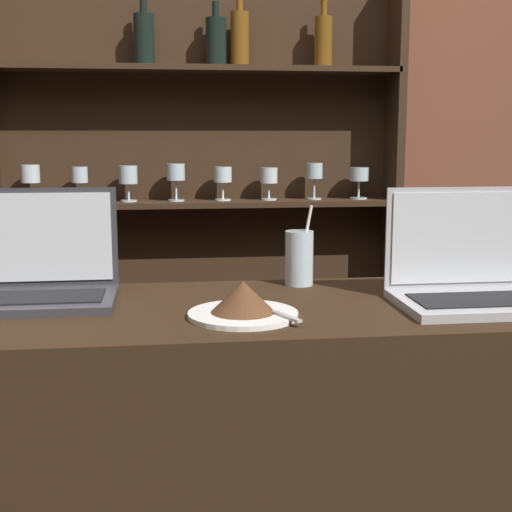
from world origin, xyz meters
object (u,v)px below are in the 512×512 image
object	(u,v)px
laptop_near	(41,277)
cake_plate	(243,302)
laptop_far	(473,279)
water_glass	(299,258)

from	to	relation	value
laptop_near	cake_plate	distance (m)	0.46
laptop_far	laptop_near	bearing A→B (deg)	171.58
laptop_far	water_glass	world-z (taller)	laptop_far
laptop_far	water_glass	bearing A→B (deg)	145.81
laptop_near	cake_plate	bearing A→B (deg)	-24.96
laptop_far	cake_plate	distance (m)	0.50
laptop_near	laptop_far	size ratio (longest dim) A/B	0.94
cake_plate	water_glass	xyz separation A→B (m)	(0.16, 0.28, 0.04)
laptop_near	laptop_far	xyz separation A→B (m)	(0.91, -0.13, 0.00)
laptop_near	laptop_far	distance (m)	0.92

